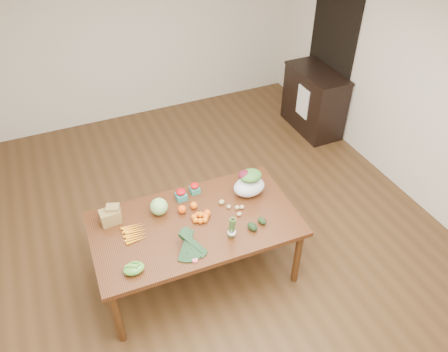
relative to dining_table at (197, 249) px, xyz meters
name	(u,v)px	position (x,y,z in m)	size (l,w,h in m)	color
floor	(217,232)	(0.41, 0.46, -0.38)	(6.00, 6.00, 0.00)	#4F341B
room_walls	(215,136)	(0.41, 0.46, 0.97)	(5.02, 6.02, 2.70)	silver
dining_table	(197,249)	(0.00, 0.00, 0.00)	(1.96, 1.09, 0.75)	#4F2C12
doorway_dark	(330,58)	(2.89, 2.06, 0.68)	(0.02, 1.00, 2.10)	black
cabinet	(314,101)	(2.63, 1.94, 0.10)	(0.52, 1.02, 0.94)	black
dish_towel	(303,102)	(2.37, 1.86, 0.18)	(0.02, 0.28, 0.45)	white
paper_bag	(110,215)	(-0.73, 0.33, 0.46)	(0.24, 0.20, 0.17)	#9B8045
cabbage	(159,207)	(-0.27, 0.26, 0.46)	(0.17, 0.17, 0.17)	#A1CD76
strawberry_basket_a	(181,195)	(-0.01, 0.37, 0.42)	(0.10, 0.10, 0.10)	red
strawberry_basket_b	(195,189)	(0.15, 0.41, 0.42)	(0.10, 0.10, 0.09)	red
orange_a	(182,209)	(-0.07, 0.18, 0.42)	(0.08, 0.08, 0.08)	#F3550E
orange_b	(194,205)	(0.06, 0.19, 0.41)	(0.07, 0.07, 0.07)	orange
orange_c	(207,213)	(0.14, 0.03, 0.41)	(0.07, 0.07, 0.07)	#FF5B0F
mandarin_cluster	(200,216)	(0.06, 0.02, 0.42)	(0.18, 0.18, 0.09)	#FF570F
carrots	(135,233)	(-0.57, 0.08, 0.39)	(0.22, 0.24, 0.03)	orange
snap_pea_bag	(134,268)	(-0.68, -0.34, 0.42)	(0.18, 0.14, 0.08)	#63B93E
kale_bunch	(191,247)	(-0.17, -0.35, 0.45)	(0.32, 0.40, 0.16)	black
asparagus_bundle	(232,228)	(0.24, -0.32, 0.50)	(0.08, 0.08, 0.25)	#5A863D
potato_a	(229,207)	(0.37, 0.05, 0.39)	(0.05, 0.04, 0.04)	tan
potato_b	(239,214)	(0.42, -0.09, 0.40)	(0.05, 0.04, 0.04)	tan
potato_c	(237,208)	(0.44, 0.00, 0.40)	(0.05, 0.04, 0.04)	tan
potato_d	(222,202)	(0.33, 0.13, 0.40)	(0.06, 0.05, 0.05)	tan
potato_e	(242,207)	(0.49, -0.01, 0.40)	(0.05, 0.04, 0.04)	tan
avocado_a	(252,227)	(0.46, -0.31, 0.41)	(0.07, 0.11, 0.07)	black
avocado_b	(262,221)	(0.58, -0.27, 0.41)	(0.06, 0.10, 0.06)	black
salad_bag	(249,184)	(0.65, 0.17, 0.50)	(0.33, 0.25, 0.25)	silver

